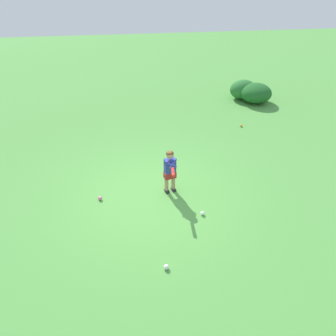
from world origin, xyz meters
The scene contains 8 objects.
ground_plane centered at (0.00, 0.00, 0.00)m, with size 40.00×40.00×0.00m, color #519942.
child_batter centered at (0.49, 0.03, 0.65)m, with size 0.32×0.78×1.08m.
play_ball_center_lawn centered at (3.36, 3.14, 0.04)m, with size 0.08×0.08×0.08m, color orange.
play_ball_by_bucket centered at (-1.14, -0.04, 0.05)m, with size 0.09×0.09×0.09m, color pink.
play_ball_midfield centered at (1.05, -0.88, 0.04)m, with size 0.09×0.09×0.09m, color white.
play_ball_far_left centered at (0.08, -2.17, 0.05)m, with size 0.09×0.09×0.09m, color white.
shrub_left_background centered at (4.26, 5.59, 0.37)m, with size 1.04×0.88×0.75m, color #286B2D.
shrub_right_background centered at (4.62, 5.16, 0.36)m, with size 1.19×1.19×0.73m, color #1E5B23.
Camera 1 is at (-0.42, -5.73, 4.51)m, focal length 33.15 mm.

